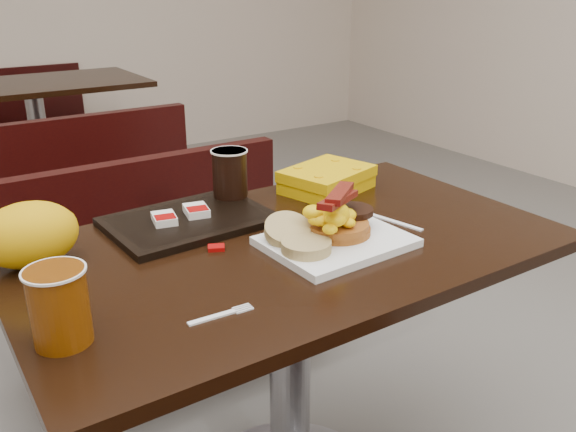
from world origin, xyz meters
TOP-DOWN VIEW (x-y plane):
  - table_near at (0.00, 0.00)m, footprint 1.20×0.70m
  - bench_near_n at (0.00, 0.70)m, footprint 1.00×0.46m
  - table_far at (0.00, 2.60)m, footprint 1.20×0.70m
  - bench_far_s at (0.00, 1.90)m, footprint 1.00×0.46m
  - bench_far_n at (0.00, 3.30)m, footprint 1.00×0.46m
  - platter at (0.07, -0.07)m, footprint 0.31×0.25m
  - pancake_stack at (0.09, -0.05)m, footprint 0.15×0.15m
  - sausage_patty at (0.15, -0.04)m, footprint 0.11×0.11m
  - scrambled_eggs at (0.06, -0.08)m, footprint 0.13×0.12m
  - bacon_strips at (0.08, -0.07)m, footprint 0.20×0.17m
  - muffin_bottom at (-0.02, -0.09)m, footprint 0.11×0.11m
  - muffin_top at (-0.02, -0.02)m, footprint 0.13×0.13m
  - coffee_cup_near at (-0.53, -0.13)m, footprint 0.09×0.09m
  - fork at (-0.29, -0.20)m, footprint 0.12×0.03m
  - knife at (0.27, -0.04)m, footprint 0.05×0.15m
  - condiment_syrup at (-0.03, 0.03)m, footprint 0.06×0.05m
  - condiment_ketchup at (-0.16, 0.05)m, footprint 0.04×0.04m
  - tray at (-0.14, 0.22)m, footprint 0.39×0.28m
  - hashbrown_sleeve_left at (-0.21, 0.22)m, footprint 0.06×0.08m
  - hashbrown_sleeve_right at (-0.12, 0.23)m, footprint 0.07×0.08m
  - coffee_cup_far at (0.01, 0.30)m, footprint 0.11×0.11m
  - clamshell at (0.28, 0.23)m, footprint 0.27×0.23m
  - paper_bag at (-0.50, 0.19)m, footprint 0.22×0.19m

SIDE VIEW (x-z plane):
  - bench_near_n at x=0.00m, z-range 0.00..0.72m
  - bench_far_s at x=0.00m, z-range 0.00..0.72m
  - bench_far_n at x=0.00m, z-range 0.00..0.72m
  - table_near at x=0.00m, z-range 0.00..0.75m
  - table_far at x=0.00m, z-range 0.00..0.75m
  - knife at x=0.27m, z-range 0.75..0.75m
  - fork at x=-0.29m, z-range 0.75..0.75m
  - condiment_ketchup at x=-0.16m, z-range 0.75..0.76m
  - condiment_syrup at x=-0.03m, z-range 0.75..0.76m
  - tray at x=-0.14m, z-range 0.75..0.77m
  - platter at x=0.07m, z-range 0.75..0.77m
  - hashbrown_sleeve_left at x=-0.21m, z-range 0.77..0.79m
  - hashbrown_sleeve_right at x=-0.12m, z-range 0.77..0.79m
  - muffin_bottom at x=-0.02m, z-range 0.77..0.79m
  - clamshell at x=0.28m, z-range 0.75..0.81m
  - pancake_stack at x=0.09m, z-range 0.77..0.80m
  - muffin_top at x=-0.02m, z-range 0.76..0.82m
  - sausage_patty at x=0.15m, z-range 0.80..0.81m
  - coffee_cup_near at x=-0.53m, z-range 0.75..0.88m
  - paper_bag at x=-0.50m, z-range 0.75..0.88m
  - scrambled_eggs at x=0.06m, z-range 0.80..0.85m
  - coffee_cup_far at x=0.01m, z-range 0.77..0.89m
  - bacon_strips at x=0.08m, z-range 0.85..0.87m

